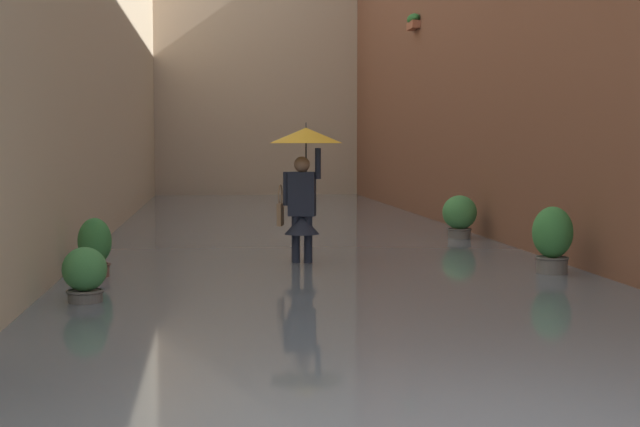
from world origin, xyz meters
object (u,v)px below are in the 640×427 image
(potted_plant_mid_left, at_px, (552,242))
(potted_plant_far_left, at_px, (460,217))
(potted_plant_far_right, at_px, (95,251))
(potted_plant_mid_right, at_px, (85,279))
(person_wading, at_px, (304,168))

(potted_plant_mid_left, bearing_deg, potted_plant_far_left, -90.30)
(potted_plant_far_right, bearing_deg, potted_plant_mid_right, 93.87)
(potted_plant_far_left, bearing_deg, potted_plant_mid_left, 89.70)
(potted_plant_far_right, bearing_deg, potted_plant_mid_left, 176.41)
(potted_plant_mid_left, distance_m, potted_plant_far_right, 5.93)
(potted_plant_mid_left, xyz_separation_m, potted_plant_far_left, (-0.02, -4.65, -0.04))
(potted_plant_far_left, bearing_deg, person_wading, 45.39)
(person_wading, height_order, potted_plant_far_left, person_wading)
(potted_plant_mid_right, distance_m, potted_plant_mid_left, 6.00)
(potted_plant_far_right, bearing_deg, potted_plant_far_left, -144.24)
(person_wading, distance_m, potted_plant_far_right, 3.17)
(potted_plant_mid_right, xyz_separation_m, potted_plant_far_left, (-5.81, -6.22, 0.12))
(person_wading, height_order, potted_plant_mid_left, person_wading)
(potted_plant_mid_left, bearing_deg, person_wading, -24.99)
(person_wading, relative_size, potted_plant_far_right, 2.35)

